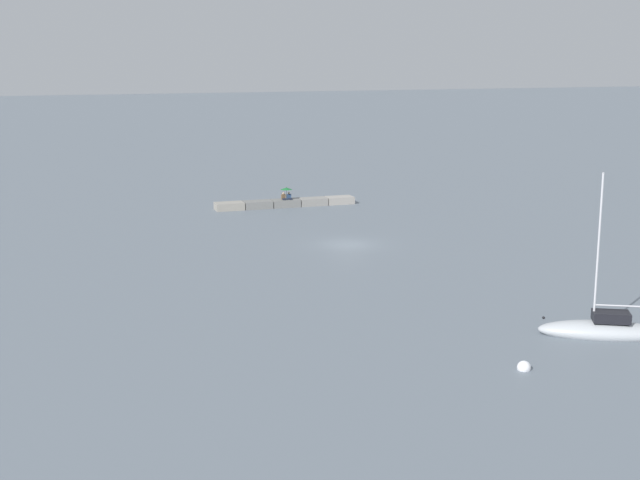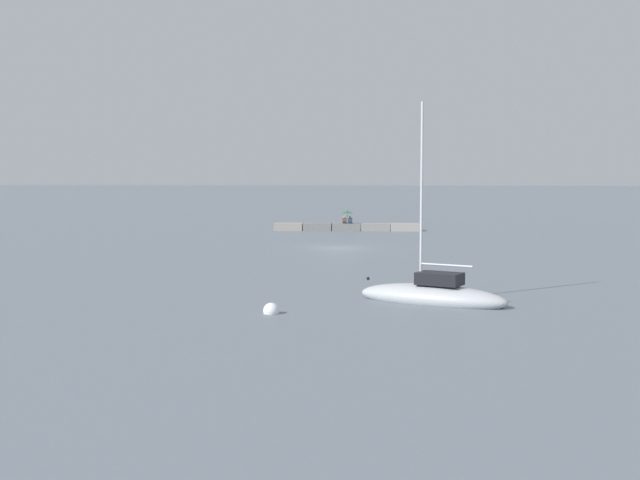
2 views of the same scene
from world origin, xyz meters
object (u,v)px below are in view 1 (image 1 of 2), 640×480
Objects in this scene: umbrella_open_green at (286,189)px; sailboat_grey_mid at (604,330)px; mooring_buoy_far at (524,368)px; person_seated_brown_right at (284,197)px; person_seated_blue_left at (289,197)px.

sailboat_grey_mid reaches higher than umbrella_open_green.
mooring_buoy_far is at bearing 88.00° from umbrella_open_green.
mooring_buoy_far is at bearing 83.68° from person_seated_brown_right.
person_seated_brown_right is 44.67m from sailboat_grey_mid.
person_seated_brown_right is 0.89m from umbrella_open_green.
umbrella_open_green is 1.85× the size of mooring_buoy_far.
person_seated_brown_right is (0.56, -0.02, 0.00)m from person_seated_blue_left.
mooring_buoy_far is at bearing 141.75° from sailboat_grey_mid.
person_seated_blue_left is 1.08× the size of mooring_buoy_far.
person_seated_blue_left is at bearing -92.34° from mooring_buoy_far.
umbrella_open_green is 44.63m from sailboat_grey_mid.
person_seated_blue_left is 0.56m from person_seated_brown_right.
sailboat_grey_mid is at bearing 96.68° from umbrella_open_green.
person_seated_brown_right is at bearing 33.42° from sailboat_grey_mid.
person_seated_brown_right is at bearing -7.12° from person_seated_blue_left.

